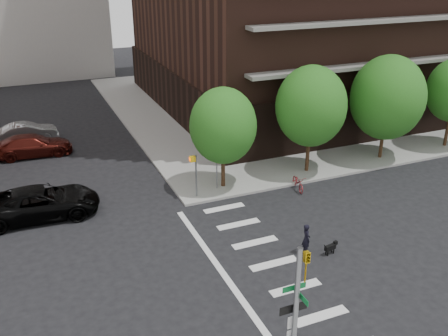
% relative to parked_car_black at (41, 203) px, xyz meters
% --- Properties ---
extents(ground, '(120.00, 120.00, 0.00)m').
position_rel_parked_car_black_xyz_m(ground, '(6.60, -9.00, -0.86)').
color(ground, black).
rests_on(ground, ground).
extents(sidewalk_ne, '(39.00, 33.00, 0.15)m').
position_rel_parked_car_black_xyz_m(sidewalk_ne, '(27.10, 14.50, -0.79)').
color(sidewalk_ne, gray).
rests_on(sidewalk_ne, ground).
extents(crosswalk, '(3.85, 13.00, 0.01)m').
position_rel_parked_car_black_xyz_m(crosswalk, '(8.80, -9.00, -0.86)').
color(crosswalk, silver).
rests_on(crosswalk, ground).
extents(tree_a, '(4.00, 4.00, 5.90)m').
position_rel_parked_car_black_xyz_m(tree_a, '(10.60, -0.50, 3.18)').
color(tree_a, '#301E11').
rests_on(tree_a, sidewalk_ne).
extents(tree_b, '(4.50, 4.50, 6.65)m').
position_rel_parked_car_black_xyz_m(tree_b, '(16.60, -0.50, 3.68)').
color(tree_b, '#301E11').
rests_on(tree_b, sidewalk_ne).
extents(tree_c, '(5.00, 5.00, 6.80)m').
position_rel_parked_car_black_xyz_m(tree_c, '(22.60, -0.50, 3.58)').
color(tree_c, '#301E11').
rests_on(tree_c, sidewalk_ne).
extents(pedestrian_signal, '(2.18, 0.67, 2.60)m').
position_rel_parked_car_black_xyz_m(pedestrian_signal, '(8.91, -1.08, 0.99)').
color(pedestrian_signal, slate).
rests_on(pedestrian_signal, sidewalk_ne).
extents(parked_car_black, '(3.21, 6.37, 1.73)m').
position_rel_parked_car_black_xyz_m(parked_car_black, '(0.00, 0.00, 0.00)').
color(parked_car_black, black).
rests_on(parked_car_black, ground).
extents(parked_car_maroon, '(2.50, 5.48, 1.56)m').
position_rel_parked_car_black_xyz_m(parked_car_maroon, '(0.16, 9.70, -0.09)').
color(parked_car_maroon, '#48130E').
rests_on(parked_car_maroon, ground).
extents(parked_car_silver, '(1.82, 4.56, 1.48)m').
position_rel_parked_car_black_xyz_m(parked_car_silver, '(-0.05, 12.96, -0.13)').
color(parked_car_silver, '#A2A6A9').
rests_on(parked_car_silver, ground).
extents(scooter, '(0.98, 1.90, 0.95)m').
position_rel_parked_car_black_xyz_m(scooter, '(14.75, -2.50, -0.39)').
color(scooter, maroon).
rests_on(scooter, ground).
extents(dog_walker, '(0.64, 0.48, 1.58)m').
position_rel_parked_car_black_xyz_m(dog_walker, '(11.44, -8.79, -0.08)').
color(dog_walker, black).
rests_on(dog_walker, ground).
extents(dog, '(0.74, 0.29, 0.61)m').
position_rel_parked_car_black_xyz_m(dog, '(12.51, -9.33, -0.48)').
color(dog, black).
rests_on(dog, ground).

